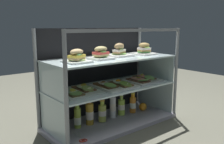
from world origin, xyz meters
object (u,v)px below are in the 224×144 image
object	(u,v)px
juice_bottle_front_left_end	(64,121)
juice_bottle_back_center	(121,106)
open_sandwich_tray_right_of_center	(78,91)
juice_bottle_front_right_end	(102,112)
plated_roll_sandwich_left_of_center	(101,54)
juice_bottle_front_second	(78,118)
open_sandwich_tray_mid_left	(114,85)
open_sandwich_tray_near_left_corner	(142,79)
plated_roll_sandwich_mid_right	(77,57)
juice_bottle_back_left	(113,107)
juice_bottle_near_post	(90,114)
kitchen_scissors	(82,139)
orange_fruit_beside_bottles	(143,107)
plated_roll_sandwich_mid_left	(144,50)
juice_bottle_tucked_behind	(133,104)
plated_roll_sandwich_far_left	(119,52)

from	to	relation	value
juice_bottle_front_left_end	juice_bottle_back_center	size ratio (longest dim) A/B	1.00
open_sandwich_tray_right_of_center	juice_bottle_front_right_end	bearing A→B (deg)	8.41
plated_roll_sandwich_left_of_center	juice_bottle_front_second	bearing A→B (deg)	158.57
open_sandwich_tray_mid_left	open_sandwich_tray_near_left_corner	world-z (taller)	open_sandwich_tray_mid_left
plated_roll_sandwich_mid_right	open_sandwich_tray_near_left_corner	size ratio (longest dim) A/B	0.56
plated_roll_sandwich_left_of_center	juice_bottle_back_left	world-z (taller)	plated_roll_sandwich_left_of_center
juice_bottle_near_post	kitchen_scissors	size ratio (longest dim) A/B	1.23
juice_bottle_front_left_end	kitchen_scissors	world-z (taller)	juice_bottle_front_left_end
juice_bottle_front_left_end	orange_fruit_beside_bottles	bearing A→B (deg)	-3.51
plated_roll_sandwich_mid_left	kitchen_scissors	bearing A→B (deg)	-169.57
open_sandwich_tray_right_of_center	open_sandwich_tray_near_left_corner	world-z (taller)	open_sandwich_tray_near_left_corner
juice_bottle_front_left_end	kitchen_scissors	size ratio (longest dim) A/B	1.07
juice_bottle_back_left	juice_bottle_front_second	bearing A→B (deg)	179.28
plated_roll_sandwich_mid_right	juice_bottle_tucked_behind	bearing A→B (deg)	7.27
juice_bottle_near_post	juice_bottle_back_left	xyz separation A→B (m)	(0.26, -0.00, 0.01)
juice_bottle_front_right_end	juice_bottle_back_left	bearing A→B (deg)	5.26
open_sandwich_tray_mid_left	juice_bottle_back_left	distance (m)	0.26
open_sandwich_tray_near_left_corner	juice_bottle_back_left	distance (m)	0.40
open_sandwich_tray_mid_left	juice_bottle_front_left_end	world-z (taller)	open_sandwich_tray_mid_left
plated_roll_sandwich_left_of_center	juice_bottle_back_center	xyz separation A→B (m)	(0.30, 0.08, -0.54)
open_sandwich_tray_near_left_corner	juice_bottle_back_left	world-z (taller)	open_sandwich_tray_near_left_corner
juice_bottle_front_left_end	juice_bottle_back_center	bearing A→B (deg)	-0.03
plated_roll_sandwich_far_left	juice_bottle_front_right_end	distance (m)	0.58
plated_roll_sandwich_mid_left	juice_bottle_back_left	size ratio (longest dim) A/B	0.80
plated_roll_sandwich_far_left	orange_fruit_beside_bottles	xyz separation A→B (m)	(0.29, -0.05, -0.58)
juice_bottle_back_left	juice_bottle_back_center	xyz separation A→B (m)	(0.11, 0.00, -0.02)
juice_bottle_tucked_behind	kitchen_scissors	size ratio (longest dim) A/B	1.04
juice_bottle_near_post	juice_bottle_front_right_end	bearing A→B (deg)	-5.99
plated_roll_sandwich_mid_right	juice_bottle_front_right_end	bearing A→B (deg)	17.03
plated_roll_sandwich_mid_left	juice_bottle_near_post	bearing A→B (deg)	174.58
open_sandwich_tray_mid_left	kitchen_scissors	bearing A→B (deg)	-164.03
plated_roll_sandwich_far_left	juice_bottle_back_left	xyz separation A→B (m)	(-0.07, 0.00, -0.52)
open_sandwich_tray_right_of_center	orange_fruit_beside_bottles	world-z (taller)	open_sandwich_tray_right_of_center
juice_bottle_front_second	open_sandwich_tray_right_of_center	bearing A→B (deg)	-111.91
plated_roll_sandwich_mid_right	open_sandwich_tray_near_left_corner	world-z (taller)	plated_roll_sandwich_mid_right
open_sandwich_tray_right_of_center	juice_bottle_back_left	world-z (taller)	open_sandwich_tray_right_of_center
juice_bottle_near_post	plated_roll_sandwich_left_of_center	bearing A→B (deg)	-44.47
juice_bottle_front_second	juice_bottle_tucked_behind	world-z (taller)	juice_bottle_front_second
open_sandwich_tray_mid_left	juice_bottle_front_second	distance (m)	0.43
plated_roll_sandwich_mid_right	orange_fruit_beside_bottles	world-z (taller)	plated_roll_sandwich_mid_right
open_sandwich_tray_mid_left	open_sandwich_tray_near_left_corner	distance (m)	0.37
juice_bottle_near_post	juice_bottle_back_left	size ratio (longest dim) A/B	0.99
open_sandwich_tray_mid_left	kitchen_scissors	distance (m)	0.55
plated_roll_sandwich_mid_right	plated_roll_sandwich_left_of_center	bearing A→B (deg)	7.72
plated_roll_sandwich_mid_right	juice_bottle_near_post	bearing A→B (deg)	31.11
juice_bottle_front_right_end	juice_bottle_tucked_behind	world-z (taller)	juice_bottle_tucked_behind
juice_bottle_tucked_behind	juice_bottle_front_right_end	bearing A→B (deg)	179.00
plated_roll_sandwich_left_of_center	juice_bottle_front_right_end	world-z (taller)	plated_roll_sandwich_left_of_center
open_sandwich_tray_near_left_corner	plated_roll_sandwich_mid_left	bearing A→B (deg)	17.11
open_sandwich_tray_mid_left	plated_roll_sandwich_mid_right	bearing A→B (deg)	-177.43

